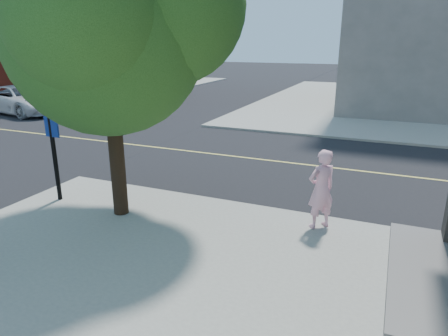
% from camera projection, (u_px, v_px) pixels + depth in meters
% --- Properties ---
extents(ground, '(140.00, 140.00, 0.00)m').
position_uv_depth(ground, '(104.00, 184.00, 12.71)').
color(ground, black).
rests_on(ground, ground).
extents(road_ew, '(140.00, 9.00, 0.01)m').
position_uv_depth(road_ew, '(175.00, 150.00, 16.66)').
color(road_ew, black).
rests_on(road_ew, ground).
extents(sidewalk_nw, '(26.00, 25.00, 0.12)m').
position_uv_depth(sidewalk_nw, '(58.00, 85.00, 40.11)').
color(sidewalk_nw, gray).
rests_on(sidewalk_nw, ground).
extents(church, '(15.20, 12.00, 14.40)m').
position_uv_depth(church, '(43.00, 4.00, 33.76)').
color(church, maroon).
rests_on(church, sidewalk_nw).
extents(man_on_phone, '(0.81, 0.81, 1.89)m').
position_uv_depth(man_on_phone, '(321.00, 189.00, 9.25)').
color(man_on_phone, '#F5AEC7').
rests_on(man_on_phone, sidewalk_se).
extents(street_tree, '(5.66, 5.15, 7.52)m').
position_uv_depth(street_tree, '(110.00, 9.00, 8.80)').
color(street_tree, black).
rests_on(street_tree, sidewalk_se).
extents(car_a, '(6.47, 3.70, 1.70)m').
position_uv_depth(car_a, '(22.00, 100.00, 24.65)').
color(car_a, silver).
rests_on(car_a, ground).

